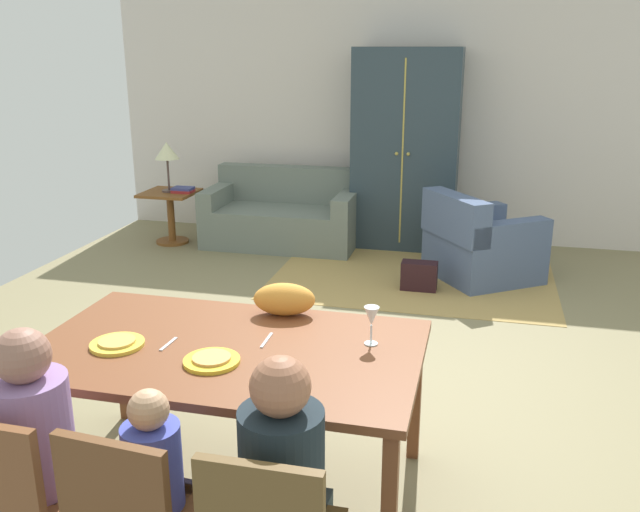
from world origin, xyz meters
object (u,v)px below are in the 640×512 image
object	(u,v)px
person_child	(161,504)
handbag	(419,276)
cat	(284,299)
table_lamp	(167,153)
armchair	(479,245)
side_table	(171,210)
dining_chair_man	(15,498)
plate_near_child	(212,361)
person_woman	(285,505)
dining_table	(227,359)
wine_glass	(372,318)
armoire	(406,150)
person_man	(44,466)
couch	(283,217)
plate_near_man	(117,344)
book_lower	(183,191)
book_upper	(183,188)

from	to	relation	value
person_child	handbag	bearing A→B (deg)	81.01
cat	table_lamp	size ratio (longest dim) A/B	0.59
armchair	side_table	distance (m)	3.37
handbag	dining_chair_man	bearing A→B (deg)	-105.45
side_table	table_lamp	xyz separation A→B (m)	(-0.00, 0.00, 0.63)
plate_near_child	person_woman	bearing A→B (deg)	-47.56
dining_table	wine_glass	world-z (taller)	wine_glass
person_child	armoire	world-z (taller)	armoire
cat	person_child	bearing A→B (deg)	-106.65
dining_chair_man	side_table	bearing A→B (deg)	109.56
person_man	plate_near_child	bearing A→B (deg)	47.57
dining_table	armoire	xyz separation A→B (m)	(0.28, 4.51, 0.36)
dining_table	couch	bearing A→B (deg)	103.39
dining_table	plate_near_man	distance (m)	0.51
plate_near_man	armchair	xyz separation A→B (m)	(1.61, 3.68, -0.45)
plate_near_man	side_table	world-z (taller)	plate_near_man
dining_chair_man	person_man	distance (m)	0.18
table_lamp	plate_near_man	bearing A→B (deg)	-67.09
side_table	handbag	distance (m)	2.99
table_lamp	wine_glass	bearing A→B (deg)	-52.93
cat	armchair	bearing A→B (deg)	63.48
dining_chair_man	book_lower	bearing A→B (deg)	107.83
table_lamp	cat	bearing A→B (deg)	-56.19
person_man	book_upper	bearing A→B (deg)	108.49
person_woman	couch	size ratio (longest dim) A/B	0.68
wine_glass	dining_table	bearing A→B (deg)	-164.46
book_upper	table_lamp	bearing A→B (deg)	-177.61
plate_near_child	wine_glass	distance (m)	0.75
wine_glass	armchair	xyz separation A→B (m)	(0.47, 3.38, -0.57)
cat	book_lower	size ratio (longest dim) A/B	1.45
person_woman	side_table	distance (m)	5.45
person_child	table_lamp	distance (m)	5.25
wine_glass	side_table	distance (m)	4.81
dining_chair_man	person_child	distance (m)	0.53
couch	table_lamp	world-z (taller)	table_lamp
dining_table	person_woman	size ratio (longest dim) A/B	1.62
dining_table	side_table	world-z (taller)	dining_table
side_table	dining_table	bearing A→B (deg)	-60.79
cat	armoire	bearing A→B (deg)	78.74
person_child	person_woman	xyz separation A→B (m)	(0.49, 0.01, 0.08)
book_lower	book_upper	world-z (taller)	book_upper
person_man	armoire	xyz separation A→B (m)	(0.78, 5.23, 0.54)
person_woman	cat	distance (m)	1.25
plate_near_man	person_woman	xyz separation A→B (m)	(0.99, -0.60, -0.26)
plate_near_man	cat	bearing A→B (deg)	40.76
dining_chair_man	table_lamp	size ratio (longest dim) A/B	1.61
cat	table_lamp	xyz separation A→B (m)	(-2.38, 3.56, 0.16)
person_woman	armoire	xyz separation A→B (m)	(-0.21, 5.23, 0.54)
armoire	table_lamp	distance (m)	2.57
plate_near_child	cat	size ratio (longest dim) A/B	0.78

